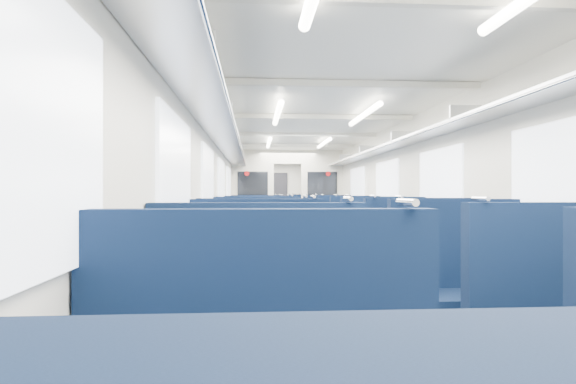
# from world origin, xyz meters

# --- Properties ---
(floor) EXTENTS (2.80, 18.00, 0.01)m
(floor) POSITION_xyz_m (0.00, 0.00, 0.00)
(floor) COLOR black
(floor) RESTS_ON ground
(ceiling) EXTENTS (2.80, 18.00, 0.01)m
(ceiling) POSITION_xyz_m (0.00, 0.00, 2.35)
(ceiling) COLOR white
(ceiling) RESTS_ON wall_left
(wall_left) EXTENTS (0.02, 18.00, 2.35)m
(wall_left) POSITION_xyz_m (-1.40, 0.00, 1.18)
(wall_left) COLOR beige
(wall_left) RESTS_ON floor
(dado_left) EXTENTS (0.03, 17.90, 0.70)m
(dado_left) POSITION_xyz_m (-1.39, 0.00, 0.35)
(dado_left) COLOR black
(dado_left) RESTS_ON floor
(wall_right) EXTENTS (0.02, 18.00, 2.35)m
(wall_right) POSITION_xyz_m (1.40, 0.00, 1.18)
(wall_right) COLOR beige
(wall_right) RESTS_ON floor
(dado_right) EXTENTS (0.03, 17.90, 0.70)m
(dado_right) POSITION_xyz_m (1.39, 0.00, 0.35)
(dado_right) COLOR black
(dado_right) RESTS_ON floor
(wall_far) EXTENTS (2.80, 0.02, 2.35)m
(wall_far) POSITION_xyz_m (0.00, 9.00, 1.18)
(wall_far) COLOR beige
(wall_far) RESTS_ON floor
(luggage_rack_left) EXTENTS (0.36, 17.40, 0.18)m
(luggage_rack_left) POSITION_xyz_m (-1.21, 0.00, 1.97)
(luggage_rack_left) COLOR #B2B5BA
(luggage_rack_left) RESTS_ON wall_left
(luggage_rack_right) EXTENTS (0.36, 17.40, 0.18)m
(luggage_rack_right) POSITION_xyz_m (1.21, 0.00, 1.97)
(luggage_rack_right) COLOR #B2B5BA
(luggage_rack_right) RESTS_ON wall_right
(windows) EXTENTS (2.78, 15.60, 0.75)m
(windows) POSITION_xyz_m (0.00, -0.46, 1.42)
(windows) COLOR white
(windows) RESTS_ON wall_left
(ceiling_fittings) EXTENTS (2.70, 16.06, 0.11)m
(ceiling_fittings) POSITION_xyz_m (0.00, -0.26, 2.29)
(ceiling_fittings) COLOR beige
(ceiling_fittings) RESTS_ON ceiling
(end_door) EXTENTS (0.75, 0.06, 2.00)m
(end_door) POSITION_xyz_m (0.00, 8.94, 1.00)
(end_door) COLOR black
(end_door) RESTS_ON floor
(bulkhead) EXTENTS (2.80, 0.10, 2.35)m
(bulkhead) POSITION_xyz_m (-0.00, 3.54, 1.23)
(bulkhead) COLOR beige
(bulkhead) RESTS_ON floor
(seat_4) EXTENTS (1.12, 0.62, 1.25)m
(seat_4) POSITION_xyz_m (-0.83, -5.89, 0.38)
(seat_4) COLOR #0B1B38
(seat_4) RESTS_ON floor
(seat_5) EXTENTS (1.12, 0.62, 1.25)m
(seat_5) POSITION_xyz_m (0.83, -5.91, 0.38)
(seat_5) COLOR #0B1B38
(seat_5) RESTS_ON floor
(seat_6) EXTENTS (1.12, 0.62, 1.25)m
(seat_6) POSITION_xyz_m (-0.83, -4.72, 0.38)
(seat_6) COLOR #0B1B38
(seat_6) RESTS_ON floor
(seat_7) EXTENTS (1.12, 0.62, 1.25)m
(seat_7) POSITION_xyz_m (0.83, -4.79, 0.38)
(seat_7) COLOR #0B1B38
(seat_7) RESTS_ON floor
(seat_8) EXTENTS (1.12, 0.62, 1.25)m
(seat_8) POSITION_xyz_m (-0.83, -3.79, 0.38)
(seat_8) COLOR #0B1B38
(seat_8) RESTS_ON floor
(seat_9) EXTENTS (1.12, 0.62, 1.25)m
(seat_9) POSITION_xyz_m (0.83, -3.59, 0.38)
(seat_9) COLOR #0B1B38
(seat_9) RESTS_ON floor
(seat_10) EXTENTS (1.12, 0.62, 1.25)m
(seat_10) POSITION_xyz_m (-0.83, -2.45, 0.38)
(seat_10) COLOR #0B1B38
(seat_10) RESTS_ON floor
(seat_11) EXTENTS (1.12, 0.62, 1.25)m
(seat_11) POSITION_xyz_m (0.83, -2.58, 0.38)
(seat_11) COLOR #0B1B38
(seat_11) RESTS_ON floor
(seat_12) EXTENTS (1.12, 0.62, 1.25)m
(seat_12) POSITION_xyz_m (-0.83, -1.40, 0.38)
(seat_12) COLOR #0B1B38
(seat_12) RESTS_ON floor
(seat_13) EXTENTS (1.12, 0.62, 1.25)m
(seat_13) POSITION_xyz_m (0.83, -1.38, 0.38)
(seat_13) COLOR #0B1B38
(seat_13) RESTS_ON floor
(seat_14) EXTENTS (1.12, 0.62, 1.25)m
(seat_14) POSITION_xyz_m (-0.83, -0.18, 0.38)
(seat_14) COLOR #0B1B38
(seat_14) RESTS_ON floor
(seat_15) EXTENTS (1.12, 0.62, 1.25)m
(seat_15) POSITION_xyz_m (0.83, -0.32, 0.38)
(seat_15) COLOR #0B1B38
(seat_15) RESTS_ON floor
(seat_16) EXTENTS (1.12, 0.62, 1.25)m
(seat_16) POSITION_xyz_m (-0.83, 0.84, 0.38)
(seat_16) COLOR #0B1B38
(seat_16) RESTS_ON floor
(seat_17) EXTENTS (1.12, 0.62, 1.25)m
(seat_17) POSITION_xyz_m (0.83, 0.87, 0.38)
(seat_17) COLOR #0B1B38
(seat_17) RESTS_ON floor
(seat_18) EXTENTS (1.12, 0.62, 1.25)m
(seat_18) POSITION_xyz_m (-0.83, 2.17, 0.38)
(seat_18) COLOR #0B1B38
(seat_18) RESTS_ON floor
(seat_19) EXTENTS (1.12, 0.62, 1.25)m
(seat_19) POSITION_xyz_m (0.83, 2.19, 0.38)
(seat_19) COLOR #0B1B38
(seat_19) RESTS_ON floor
(seat_20) EXTENTS (1.12, 0.62, 1.25)m
(seat_20) POSITION_xyz_m (-0.83, 4.10, 0.38)
(seat_20) COLOR #0B1B38
(seat_20) RESTS_ON floor
(seat_21) EXTENTS (1.12, 0.62, 1.25)m
(seat_21) POSITION_xyz_m (0.83, 4.20, 0.38)
(seat_21) COLOR #0B1B38
(seat_21) RESTS_ON floor
(seat_22) EXTENTS (1.12, 0.62, 1.25)m
(seat_22) POSITION_xyz_m (-0.83, 5.26, 0.38)
(seat_22) COLOR #0B1B38
(seat_22) RESTS_ON floor
(seat_23) EXTENTS (1.12, 0.62, 1.25)m
(seat_23) POSITION_xyz_m (0.83, 5.26, 0.38)
(seat_23) COLOR #0B1B38
(seat_23) RESTS_ON floor
(seat_24) EXTENTS (1.12, 0.62, 1.25)m
(seat_24) POSITION_xyz_m (-0.83, 6.43, 0.38)
(seat_24) COLOR #0B1B38
(seat_24) RESTS_ON floor
(seat_25) EXTENTS (1.12, 0.62, 1.25)m
(seat_25) POSITION_xyz_m (0.83, 6.38, 0.38)
(seat_25) COLOR #0B1B38
(seat_25) RESTS_ON floor
(seat_26) EXTENTS (1.12, 0.62, 1.25)m
(seat_26) POSITION_xyz_m (-0.83, 7.56, 0.38)
(seat_26) COLOR #0B1B38
(seat_26) RESTS_ON floor
(seat_27) EXTENTS (1.12, 0.62, 1.25)m
(seat_27) POSITION_xyz_m (0.83, 7.50, 0.38)
(seat_27) COLOR #0B1B38
(seat_27) RESTS_ON floor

